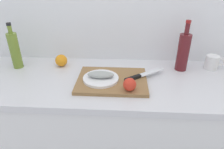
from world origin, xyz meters
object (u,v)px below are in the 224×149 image
fish_fillet (101,75)px  chef_knife (140,76)px  coffee_mug_0 (212,62)px  cutting_board (112,80)px  olive_oil_bottle (15,50)px  white_plate (101,78)px  wine_bottle (183,51)px

fish_fillet → chef_knife: (0.23, 0.04, -0.02)m
chef_knife → coffee_mug_0: bearing=-15.8°
cutting_board → fish_fillet: fish_fillet is taller
olive_oil_bottle → white_plate: bearing=-16.7°
olive_oil_bottle → coffee_mug_0: 1.30m
chef_knife → white_plate: bearing=154.7°
white_plate → fish_fillet: bearing=26.6°
cutting_board → coffee_mug_0: coffee_mug_0 is taller
chef_knife → wine_bottle: (0.28, 0.16, 0.10)m
white_plate → chef_knife: (0.23, 0.04, 0.00)m
wine_bottle → white_plate: bearing=-158.0°
olive_oil_bottle → coffee_mug_0: bearing=2.2°
olive_oil_bottle → coffee_mug_0: olive_oil_bottle is taller
white_plate → coffee_mug_0: bearing=17.5°
cutting_board → chef_knife: chef_knife is taller
olive_oil_bottle → wine_bottle: bearing=1.6°
cutting_board → white_plate: (-0.06, -0.01, 0.02)m
fish_fillet → coffee_mug_0: coffee_mug_0 is taller
cutting_board → olive_oil_bottle: olive_oil_bottle is taller
fish_fillet → wine_bottle: (0.51, 0.20, 0.07)m
coffee_mug_0 → fish_fillet: bearing=-162.5°
wine_bottle → coffee_mug_0: 0.22m
chef_knife → coffee_mug_0: size_ratio=2.01×
white_plate → chef_knife: chef_knife is taller
chef_knife → wine_bottle: bearing=-6.3°
cutting_board → wine_bottle: (0.44, 0.19, 0.12)m
cutting_board → white_plate: white_plate is taller
wine_bottle → fish_fillet: bearing=-158.0°
fish_fillet → coffee_mug_0: 0.75m
fish_fillet → olive_oil_bottle: bearing=163.3°
white_plate → coffee_mug_0: 0.75m
white_plate → wine_bottle: 0.56m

